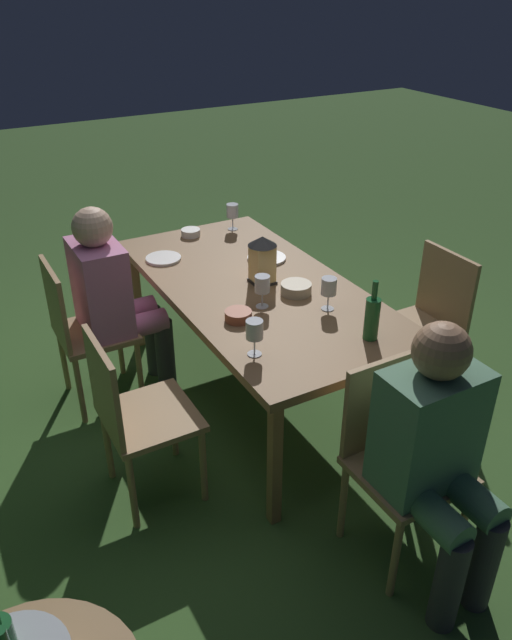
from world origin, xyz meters
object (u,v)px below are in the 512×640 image
(chair_side_right_b, at_px, (82,328))
(plate_b, at_px, (163,258))
(person_in_green, at_px, (438,451))
(bowl_salad, at_px, (296,288))
(wine_glass_d, at_px, (254,331))
(bowl_olives, at_px, (191,232))
(chair_side_left_a, at_px, (426,320))
(bowl_bread, at_px, (238,315))
(wine_glass_b, at_px, (232,212))
(wine_glass_a, at_px, (262,286))
(chair_side_right_a, at_px, (134,412))
(lantern_centerpiece, at_px, (262,257))
(chair_head_near, at_px, (398,451))
(person_in_pink, at_px, (113,295))
(wine_glass_c, at_px, (329,288))
(plate_a, at_px, (267,258))
(green_bottle_on_table, at_px, (372,317))
(dining_table, at_px, (256,293))

(chair_side_right_b, relative_size, plate_b, 4.25)
(person_in_green, height_order, bowl_salad, person_in_green)
(wine_glass_d, bearing_deg, bowl_olives, -12.72)
(chair_side_left_a, relative_size, bowl_bread, 6.64)
(chair_side_left_a, height_order, wine_glass_b, wine_glass_b)
(wine_glass_a, xyz_separation_m, wine_glass_d, (-0.37, 0.25, 0.00))
(chair_side_right_b, relative_size, wine_glass_a, 5.15)
(chair_side_right_a, bearing_deg, lantern_centerpiece, -64.32)
(wine_glass_a, distance_m, bowl_bread, 0.20)
(chair_head_near, bearing_deg, bowl_bread, 16.05)
(person_in_pink, bearing_deg, chair_side_left_a, -119.29)
(wine_glass_c, xyz_separation_m, plate_a, (0.67, -0.04, -0.11))
(chair_side_left_a, xyz_separation_m, wine_glass_a, (0.19, 0.95, 0.36))
(chair_side_right_a, height_order, green_bottle_on_table, green_bottle_on_table)
(wine_glass_b, bearing_deg, plate_b, 112.08)
(wine_glass_c, bearing_deg, person_in_pink, 45.09)
(plate_b, bearing_deg, chair_side_right_b, 102.62)
(bowl_bread, bearing_deg, plate_a, -40.66)
(plate_b, bearing_deg, dining_table, -150.37)
(wine_glass_d, xyz_separation_m, plate_a, (0.86, -0.56, -0.11))
(chair_side_right_b, relative_size, bowl_olives, 7.26)
(green_bottle_on_table, xyz_separation_m, plate_b, (1.28, 0.50, -0.10))
(chair_side_right_b, distance_m, wine_glass_a, 1.07)
(chair_side_left_a, distance_m, wine_glass_a, 1.03)
(lantern_centerpiece, bearing_deg, chair_side_right_a, 115.68)
(chair_side_left_a, height_order, bowl_olives, chair_side_left_a)
(bowl_bread, height_order, bowl_salad, bowl_salad)
(chair_head_near, xyz_separation_m, bowl_salad, (1.00, -0.13, 0.27))
(green_bottle_on_table, bearing_deg, person_in_pink, 36.20)
(dining_table, xyz_separation_m, chair_side_right_a, (-0.43, 0.86, -0.19))
(person_in_green, bearing_deg, person_in_pink, 20.00)
(person_in_pink, xyz_separation_m, person_in_green, (-1.81, -0.66, 0.00))
(wine_glass_c, bearing_deg, dining_table, 23.45)
(chair_side_right_b, xyz_separation_m, plate_b, (0.12, -0.54, 0.25))
(dining_table, bearing_deg, bowl_salad, -144.78)
(chair_side_right_a, bearing_deg, chair_side_right_b, 0.00)
(person_in_green, bearing_deg, chair_head_near, -0.00)
(person_in_pink, height_order, chair_head_near, person_in_pink)
(person_in_pink, xyz_separation_m, bowl_bread, (-0.72, -0.40, 0.11))
(chair_side_left_a, height_order, green_bottle_on_table, green_bottle_on_table)
(chair_head_near, xyz_separation_m, wine_glass_c, (0.78, -0.18, 0.36))
(chair_side_left_a, xyz_separation_m, wine_glass_b, (1.20, 0.60, 0.36))
(chair_side_left_a, distance_m, wine_glass_c, 0.77)
(lantern_centerpiece, relative_size, green_bottle_on_table, 0.91)
(chair_side_right_b, xyz_separation_m, wine_glass_c, (-0.84, -1.03, 0.36))
(person_in_pink, xyz_separation_m, chair_side_left_a, (-0.85, -1.52, -0.15))
(green_bottle_on_table, xyz_separation_m, wine_glass_b, (1.51, -0.07, 0.01))
(person_in_pink, relative_size, person_in_green, 1.00)
(dining_table, xyz_separation_m, chair_head_near, (-1.19, 0.00, -0.19))
(wine_glass_a, height_order, bowl_olives, wine_glass_a)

